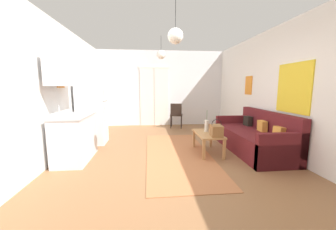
{
  "coord_description": "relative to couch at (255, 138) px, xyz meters",
  "views": [
    {
      "loc": [
        -0.48,
        -3.47,
        1.44
      ],
      "look_at": [
        -0.02,
        1.12,
        0.77
      ],
      "focal_mm": 20.99,
      "sensor_mm": 36.0,
      "label": 1
    }
  ],
  "objects": [
    {
      "name": "wall_back",
      "position": [
        -1.89,
        3.28,
        1.06
      ],
      "size": [
        4.76,
        0.13,
        2.73
      ],
      "color": "silver",
      "rests_on": "ground_plane"
    },
    {
      "name": "kitchen_counter",
      "position": [
        -3.82,
        -0.16,
        0.48
      ],
      "size": [
        0.58,
        1.07,
        2.02
      ],
      "color": "silver",
      "rests_on": "ground_plane"
    },
    {
      "name": "handbag",
      "position": [
        -1.0,
        -0.3,
        0.27
      ],
      "size": [
        0.26,
        0.35,
        0.35
      ],
      "color": "brown",
      "rests_on": "coffee_table"
    },
    {
      "name": "ground_plane",
      "position": [
        -1.88,
        -0.57,
        -0.34
      ],
      "size": [
        5.16,
        8.22,
        0.1
      ],
      "primitive_type": "cube",
      "color": "#8E603D"
    },
    {
      "name": "refrigerator",
      "position": [
        -3.77,
        1.0,
        0.57
      ],
      "size": [
        0.67,
        0.59,
        1.72
      ],
      "color": "white",
      "rests_on": "ground_plane"
    },
    {
      "name": "area_rug",
      "position": [
        -1.74,
        -0.04,
        -0.29
      ],
      "size": [
        1.33,
        3.26,
        0.01
      ],
      "primitive_type": "cube",
      "color": "#B26B42",
      "rests_on": "ground_plane"
    },
    {
      "name": "bamboo_vase",
      "position": [
        -1.08,
        0.1,
        0.29
      ],
      "size": [
        0.09,
        0.09,
        0.48
      ],
      "color": "beige",
      "rests_on": "coffee_table"
    },
    {
      "name": "coffee_table",
      "position": [
        -1.09,
        -0.02,
        0.09
      ],
      "size": [
        0.49,
        0.91,
        0.45
      ],
      "color": "#B27F4C",
      "rests_on": "ground_plane"
    },
    {
      "name": "wall_right",
      "position": [
        0.45,
        -0.57,
        1.07
      ],
      "size": [
        0.12,
        7.82,
        2.73
      ],
      "color": "white",
      "rests_on": "ground_plane"
    },
    {
      "name": "pendant_lamp_near",
      "position": [
        -1.93,
        -0.92,
        1.91
      ],
      "size": [
        0.24,
        0.24,
        0.64
      ],
      "color": "black"
    },
    {
      "name": "couch",
      "position": [
        0.0,
        0.0,
        0.0
      ],
      "size": [
        0.91,
        2.11,
        0.89
      ],
      "color": "#5B191E",
      "rests_on": "ground_plane"
    },
    {
      "name": "pendant_lamp_far",
      "position": [
        -2.01,
        1.2,
        1.97
      ],
      "size": [
        0.23,
        0.23,
        0.59
      ],
      "color": "black"
    },
    {
      "name": "accent_chair",
      "position": [
        -1.4,
        2.64,
        0.2
      ],
      "size": [
        0.49,
        0.48,
        0.86
      ],
      "rotation": [
        0.0,
        0.0,
        2.93
      ],
      "color": "black",
      "rests_on": "ground_plane"
    },
    {
      "name": "wall_left",
      "position": [
        -4.2,
        -0.57,
        1.07
      ],
      "size": [
        0.12,
        7.82,
        2.73
      ],
      "color": "white",
      "rests_on": "ground_plane"
    }
  ]
}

